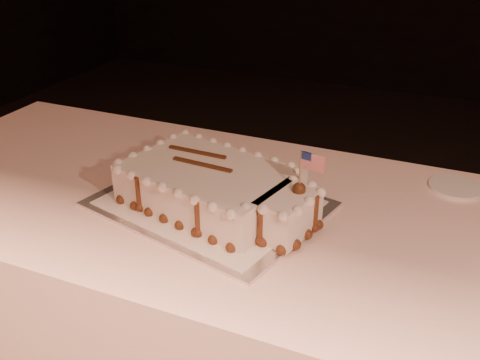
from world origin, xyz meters
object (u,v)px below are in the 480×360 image
at_px(banquet_table, 320,347).
at_px(cake_board, 209,204).
at_px(sheet_cake, 218,188).
at_px(side_plate, 456,187).

bearing_deg(banquet_table, cake_board, -173.70).
relative_size(sheet_cake, side_plate, 3.81).
xyz_separation_m(cake_board, sheet_cake, (0.03, -0.01, 0.05)).
height_order(banquet_table, side_plate, side_plate).
height_order(banquet_table, sheet_cake, sheet_cake).
height_order(cake_board, side_plate, side_plate).
bearing_deg(sheet_cake, banquet_table, 8.24).
bearing_deg(side_plate, sheet_cake, -147.57).
bearing_deg(side_plate, cake_board, -149.33).
xyz_separation_m(banquet_table, sheet_cake, (-0.26, -0.04, 0.43)).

